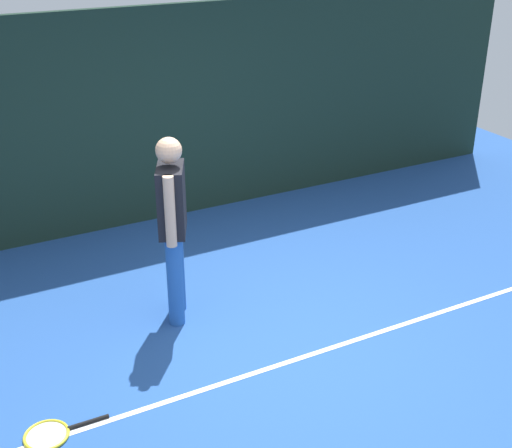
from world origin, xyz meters
name	(u,v)px	position (x,y,z in m)	size (l,w,h in m)	color
ground_plane	(278,348)	(0.00, 0.00, 0.00)	(12.00, 12.00, 0.00)	#234C93
back_fence	(149,118)	(0.00, 3.00, 1.22)	(10.00, 0.10, 2.44)	#192D23
court_line	(290,361)	(0.00, -0.20, 0.00)	(9.00, 0.05, 0.00)	white
tennis_player	(173,220)	(-0.56, 0.87, 0.97)	(0.37, 0.49, 1.70)	#2659A5
tennis_racket	(51,434)	(-1.94, -0.16, 0.01)	(0.61, 0.33, 0.03)	black
tennis_ball_by_fence	(173,282)	(-0.40, 1.40, 0.03)	(0.07, 0.07, 0.07)	#CCE033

